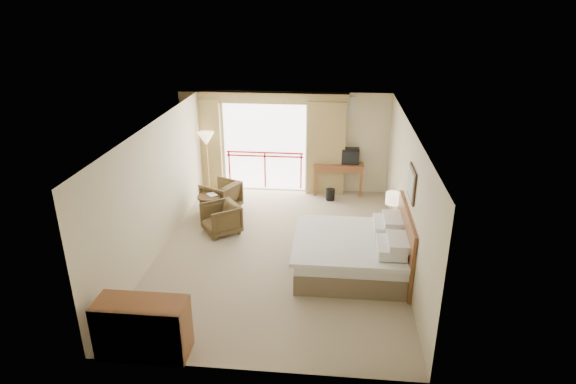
# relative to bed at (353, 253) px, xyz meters

# --- Properties ---
(floor) EXTENTS (7.00, 7.00, 0.00)m
(floor) POSITION_rel_bed_xyz_m (-1.50, 0.60, -0.38)
(floor) COLOR gray
(floor) RESTS_ON ground
(ceiling) EXTENTS (7.00, 7.00, 0.00)m
(ceiling) POSITION_rel_bed_xyz_m (-1.50, 0.60, 2.32)
(ceiling) COLOR white
(ceiling) RESTS_ON wall_back
(wall_back) EXTENTS (5.00, 0.00, 5.00)m
(wall_back) POSITION_rel_bed_xyz_m (-1.50, 4.10, 0.97)
(wall_back) COLOR beige
(wall_back) RESTS_ON ground
(wall_front) EXTENTS (5.00, 0.00, 5.00)m
(wall_front) POSITION_rel_bed_xyz_m (-1.50, -2.90, 0.97)
(wall_front) COLOR beige
(wall_front) RESTS_ON ground
(wall_left) EXTENTS (0.00, 7.00, 7.00)m
(wall_left) POSITION_rel_bed_xyz_m (-4.00, 0.60, 0.97)
(wall_left) COLOR beige
(wall_left) RESTS_ON ground
(wall_right) EXTENTS (0.00, 7.00, 7.00)m
(wall_right) POSITION_rel_bed_xyz_m (1.00, 0.60, 0.97)
(wall_right) COLOR beige
(wall_right) RESTS_ON ground
(balcony_door) EXTENTS (2.40, 0.00, 2.40)m
(balcony_door) POSITION_rel_bed_xyz_m (-2.30, 4.08, 0.82)
(balcony_door) COLOR white
(balcony_door) RESTS_ON wall_back
(balcony_railing) EXTENTS (2.09, 0.03, 1.02)m
(balcony_railing) POSITION_rel_bed_xyz_m (-2.30, 4.06, 0.44)
(balcony_railing) COLOR red
(balcony_railing) RESTS_ON wall_back
(curtain_left) EXTENTS (1.00, 0.26, 2.50)m
(curtain_left) POSITION_rel_bed_xyz_m (-3.95, 3.95, 0.87)
(curtain_left) COLOR olive
(curtain_left) RESTS_ON wall_back
(curtain_right) EXTENTS (1.00, 0.26, 2.50)m
(curtain_right) POSITION_rel_bed_xyz_m (-0.65, 3.95, 0.87)
(curtain_right) COLOR olive
(curtain_right) RESTS_ON wall_back
(valance) EXTENTS (4.40, 0.22, 0.28)m
(valance) POSITION_rel_bed_xyz_m (-2.30, 3.98, 2.17)
(valance) COLOR olive
(valance) RESTS_ON wall_back
(hvac_vent) EXTENTS (0.50, 0.04, 0.50)m
(hvac_vent) POSITION_rel_bed_xyz_m (-0.20, 4.07, 1.97)
(hvac_vent) COLOR silver
(hvac_vent) RESTS_ON wall_back
(bed) EXTENTS (2.13, 2.06, 0.97)m
(bed) POSITION_rel_bed_xyz_m (0.00, 0.00, 0.00)
(bed) COLOR brown
(bed) RESTS_ON floor
(headboard) EXTENTS (0.06, 2.10, 1.30)m
(headboard) POSITION_rel_bed_xyz_m (0.96, 0.00, 0.27)
(headboard) COLOR brown
(headboard) RESTS_ON wall_right
(framed_art) EXTENTS (0.04, 0.72, 0.60)m
(framed_art) POSITION_rel_bed_xyz_m (0.97, 0.00, 1.47)
(framed_art) COLOR black
(framed_art) RESTS_ON wall_right
(nightstand) EXTENTS (0.41, 0.49, 0.58)m
(nightstand) POSITION_rel_bed_xyz_m (0.84, 1.25, -0.08)
(nightstand) COLOR brown
(nightstand) RESTS_ON floor
(table_lamp) EXTENTS (0.30, 0.30, 0.53)m
(table_lamp) POSITION_rel_bed_xyz_m (0.84, 1.30, 0.62)
(table_lamp) COLOR tan
(table_lamp) RESTS_ON nightstand
(phone) EXTENTS (0.21, 0.18, 0.08)m
(phone) POSITION_rel_bed_xyz_m (0.79, 1.10, 0.25)
(phone) COLOR black
(phone) RESTS_ON nightstand
(desk) EXTENTS (1.32, 0.64, 0.86)m
(desk) POSITION_rel_bed_xyz_m (-0.30, 4.04, 0.29)
(desk) COLOR brown
(desk) RESTS_ON floor
(tv) EXTENTS (0.46, 0.36, 0.41)m
(tv) POSITION_rel_bed_xyz_m (0.00, 3.98, 0.69)
(tv) COLOR black
(tv) RESTS_ON desk
(coffee_maker) EXTENTS (0.11, 0.11, 0.23)m
(coffee_maker) POSITION_rel_bed_xyz_m (-0.65, 3.98, 0.60)
(coffee_maker) COLOR black
(coffee_maker) RESTS_ON desk
(cup) EXTENTS (0.08, 0.08, 0.10)m
(cup) POSITION_rel_bed_xyz_m (-0.50, 3.93, 0.53)
(cup) COLOR white
(cup) RESTS_ON desk
(wastebasket) EXTENTS (0.29, 0.29, 0.30)m
(wastebasket) POSITION_rel_bed_xyz_m (-0.49, 3.45, -0.23)
(wastebasket) COLOR black
(wastebasket) RESTS_ON floor
(armchair_far) EXTENTS (1.07, 1.06, 0.73)m
(armchair_far) POSITION_rel_bed_xyz_m (-3.19, 2.57, -0.38)
(armchair_far) COLOR #41321C
(armchair_far) RESTS_ON floor
(armchair_near) EXTENTS (1.05, 1.04, 0.69)m
(armchair_near) POSITION_rel_bed_xyz_m (-2.91, 1.33, -0.38)
(armchair_near) COLOR #41321C
(armchair_near) RESTS_ON floor
(side_table) EXTENTS (0.54, 0.54, 0.59)m
(side_table) POSITION_rel_bed_xyz_m (-3.34, 1.99, 0.03)
(side_table) COLOR black
(side_table) RESTS_ON floor
(book) EXTENTS (0.30, 0.31, 0.02)m
(book) POSITION_rel_bed_xyz_m (-3.34, 1.99, 0.22)
(book) COLOR white
(book) RESTS_ON side_table
(floor_lamp) EXTENTS (0.43, 0.43, 1.69)m
(floor_lamp) POSITION_rel_bed_xyz_m (-3.78, 3.64, 1.07)
(floor_lamp) COLOR tan
(floor_lamp) RESTS_ON floor
(dresser) EXTENTS (1.34, 0.57, 0.89)m
(dresser) POSITION_rel_bed_xyz_m (-3.15, -2.69, 0.07)
(dresser) COLOR brown
(dresser) RESTS_ON floor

